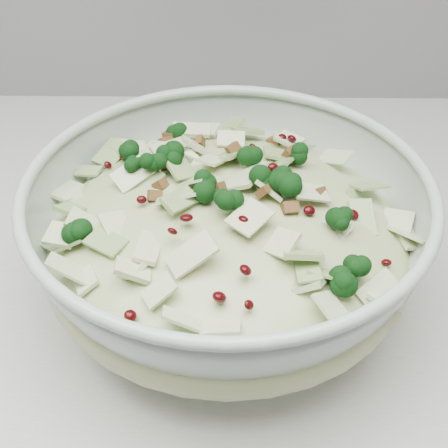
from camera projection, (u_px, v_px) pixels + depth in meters
mixing_bowl at (228, 242)px, 0.50m from camera, size 0.37×0.37×0.13m
salad at (228, 222)px, 0.49m from camera, size 0.40×0.40×0.13m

